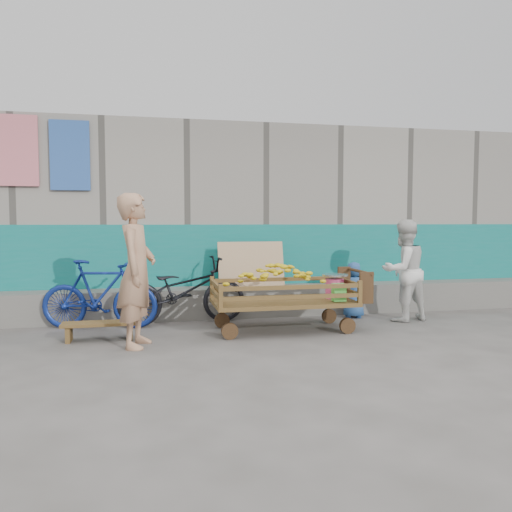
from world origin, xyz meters
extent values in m
plane|color=#4C4945|center=(0.00, 0.00, 0.00)|extent=(80.00, 80.00, 0.00)
cube|color=gray|center=(0.00, 4.10, 1.50)|extent=(12.00, 3.00, 3.00)
cube|color=#0D7972|center=(0.00, 2.58, 0.70)|extent=(12.00, 0.03, 1.40)
cube|color=#64625C|center=(0.00, 2.35, 0.23)|extent=(12.00, 0.50, 0.45)
cube|color=tan|center=(0.30, 2.22, 0.80)|extent=(1.00, 0.19, 0.68)
cube|color=#E07480|center=(-3.00, 2.56, 2.45)|extent=(0.55, 0.03, 1.00)
cube|color=#315CAD|center=(-2.30, 2.56, 2.40)|extent=(0.55, 0.03, 1.00)
cube|color=brown|center=(0.53, 1.21, 0.38)|extent=(1.85, 0.92, 0.05)
cylinder|color=#342416|center=(-0.24, 0.87, 0.10)|extent=(0.21, 0.06, 0.21)
cube|color=brown|center=(-0.37, 0.78, 0.55)|extent=(0.05, 0.05, 0.29)
cylinder|color=#342416|center=(-0.24, 1.55, 0.10)|extent=(0.21, 0.06, 0.21)
cube|color=brown|center=(-0.37, 1.64, 0.55)|extent=(0.05, 0.05, 0.29)
cylinder|color=#342416|center=(1.30, 0.87, 0.10)|extent=(0.21, 0.06, 0.21)
cube|color=brown|center=(1.42, 0.78, 0.55)|extent=(0.05, 0.05, 0.29)
cylinder|color=#342416|center=(1.30, 1.55, 0.10)|extent=(0.21, 0.06, 0.21)
cube|color=brown|center=(1.42, 1.64, 0.55)|extent=(0.05, 0.05, 0.29)
cube|color=brown|center=(0.53, 0.78, 0.51)|extent=(1.78, 0.04, 0.05)
cube|color=brown|center=(0.53, 0.78, 0.64)|extent=(1.78, 0.04, 0.05)
cube|color=brown|center=(0.53, 1.64, 0.51)|extent=(1.78, 0.04, 0.05)
cube|color=brown|center=(0.53, 1.64, 0.64)|extent=(1.78, 0.04, 0.05)
cube|color=brown|center=(-0.37, 1.21, 0.51)|extent=(0.04, 0.86, 0.05)
cube|color=brown|center=(-0.37, 1.21, 0.64)|extent=(0.04, 0.86, 0.05)
cube|color=brown|center=(1.42, 1.21, 0.51)|extent=(0.04, 0.86, 0.05)
cube|color=brown|center=(1.42, 1.21, 0.64)|extent=(0.04, 0.86, 0.05)
cylinder|color=#342416|center=(1.60, 1.21, 0.77)|extent=(0.04, 0.82, 0.04)
cube|color=#342416|center=(1.53, 1.59, 0.59)|extent=(0.18, 0.04, 0.41)
cube|color=#342416|center=(1.53, 0.83, 0.59)|extent=(0.18, 0.04, 0.41)
ellipsoid|color=gold|center=(0.42, 1.21, 0.64)|extent=(1.33, 0.72, 0.45)
cylinder|color=#F2498B|center=(1.24, 1.21, 0.54)|extent=(0.25, 0.25, 0.27)
cylinder|color=silver|center=(1.24, 1.21, 0.69)|extent=(0.03, 0.03, 0.06)
cylinder|color=silver|center=(1.24, 1.21, 0.73)|extent=(0.35, 0.35, 0.02)
cube|color=#54D149|center=(1.19, 0.92, 0.53)|extent=(0.16, 0.12, 0.23)
cube|color=brown|center=(-1.80, 1.16, 0.21)|extent=(0.90, 0.27, 0.04)
cube|color=brown|center=(-2.16, 1.16, 0.09)|extent=(0.05, 0.25, 0.18)
cube|color=brown|center=(-1.44, 1.16, 0.09)|extent=(0.05, 0.25, 0.18)
imported|color=tan|center=(-1.34, 0.76, 0.89)|extent=(0.56, 0.72, 1.77)
imported|color=silver|center=(2.42, 1.50, 0.74)|extent=(0.82, 0.70, 1.48)
imported|color=#28508E|center=(1.80, 1.86, 0.42)|extent=(0.46, 0.35, 0.84)
imported|color=black|center=(-0.75, 1.93, 0.47)|extent=(1.87, 0.85, 0.95)
imported|color=navy|center=(-1.86, 1.85, 0.47)|extent=(1.61, 0.73, 0.93)
camera|label=1|loc=(-1.18, -5.10, 1.45)|focal=35.00mm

